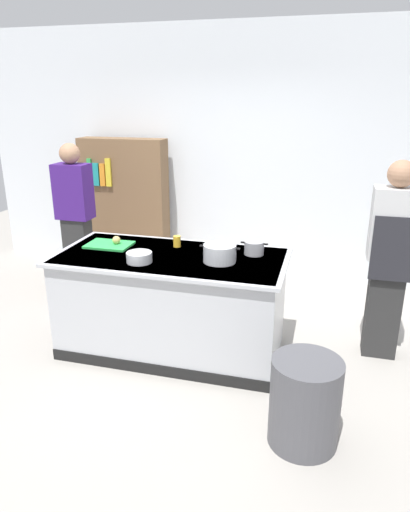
{
  "coord_description": "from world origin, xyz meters",
  "views": [
    {
      "loc": [
        1.26,
        -3.54,
        2.2
      ],
      "look_at": [
        0.25,
        0.2,
        0.85
      ],
      "focal_mm": 32.5,
      "sensor_mm": 36.0,
      "label": 1
    }
  ],
  "objects_px": {
    "sauce_pan": "(254,248)",
    "juice_cup": "(177,241)",
    "mixing_bowl": "(139,257)",
    "trash_bin": "(305,402)",
    "stock_pot": "(220,253)",
    "bookshelf": "(125,206)",
    "person_chef": "(390,257)",
    "onion": "(116,240)",
    "person_guest": "(76,217)"
  },
  "relations": [
    {
      "from": "sauce_pan",
      "to": "mixing_bowl",
      "type": "distance_m",
      "value": 0.98
    },
    {
      "from": "person_chef",
      "to": "juice_cup",
      "type": "bearing_deg",
      "value": 92.75
    },
    {
      "from": "sauce_pan",
      "to": "bookshelf",
      "type": "bearing_deg",
      "value": 140.51
    },
    {
      "from": "stock_pot",
      "to": "juice_cup",
      "type": "distance_m",
      "value": 0.55
    },
    {
      "from": "bookshelf",
      "to": "mixing_bowl",
      "type": "bearing_deg",
      "value": -62.69
    },
    {
      "from": "sauce_pan",
      "to": "juice_cup",
      "type": "height_order",
      "value": "sauce_pan"
    },
    {
      "from": "onion",
      "to": "juice_cup",
      "type": "relative_size",
      "value": 0.73
    },
    {
      "from": "juice_cup",
      "to": "person_guest",
      "type": "bearing_deg",
      "value": 154.31
    },
    {
      "from": "onion",
      "to": "bookshelf",
      "type": "xyz_separation_m",
      "value": [
        -0.68,
        1.68,
        -0.1
      ]
    },
    {
      "from": "trash_bin",
      "to": "person_chef",
      "type": "xyz_separation_m",
      "value": [
        0.58,
        1.32,
        0.61
      ]
    },
    {
      "from": "juice_cup",
      "to": "bookshelf",
      "type": "bearing_deg",
      "value": 128.01
    },
    {
      "from": "person_guest",
      "to": "stock_pot",
      "type": "bearing_deg",
      "value": 63.97
    },
    {
      "from": "stock_pot",
      "to": "onion",
      "type": "bearing_deg",
      "value": 170.61
    },
    {
      "from": "stock_pot",
      "to": "mixing_bowl",
      "type": "height_order",
      "value": "stock_pot"
    },
    {
      "from": "onion",
      "to": "person_chef",
      "type": "xyz_separation_m",
      "value": [
        2.37,
        0.27,
        -0.04
      ]
    },
    {
      "from": "mixing_bowl",
      "to": "trash_bin",
      "type": "height_order",
      "value": "mixing_bowl"
    },
    {
      "from": "onion",
      "to": "sauce_pan",
      "type": "relative_size",
      "value": 0.31
    },
    {
      "from": "trash_bin",
      "to": "person_guest",
      "type": "height_order",
      "value": "person_guest"
    },
    {
      "from": "stock_pot",
      "to": "bookshelf",
      "type": "bearing_deg",
      "value": 132.34
    },
    {
      "from": "sauce_pan",
      "to": "juice_cup",
      "type": "distance_m",
      "value": 0.71
    },
    {
      "from": "mixing_bowl",
      "to": "bookshelf",
      "type": "xyz_separation_m",
      "value": [
        -1.05,
        2.02,
        -0.09
      ]
    },
    {
      "from": "person_chef",
      "to": "person_guest",
      "type": "bearing_deg",
      "value": 78.75
    },
    {
      "from": "person_chef",
      "to": "bookshelf",
      "type": "bearing_deg",
      "value": 63.26
    },
    {
      "from": "mixing_bowl",
      "to": "person_chef",
      "type": "distance_m",
      "value": 2.09
    },
    {
      "from": "mixing_bowl",
      "to": "person_guest",
      "type": "distance_m",
      "value": 1.7
    },
    {
      "from": "sauce_pan",
      "to": "trash_bin",
      "type": "relative_size",
      "value": 0.38
    },
    {
      "from": "juice_cup",
      "to": "person_chef",
      "type": "distance_m",
      "value": 1.83
    },
    {
      "from": "sauce_pan",
      "to": "person_guest",
      "type": "height_order",
      "value": "person_guest"
    },
    {
      "from": "trash_bin",
      "to": "sauce_pan",
      "type": "bearing_deg",
      "value": 115.51
    },
    {
      "from": "juice_cup",
      "to": "trash_bin",
      "type": "bearing_deg",
      "value": -43.03
    },
    {
      "from": "juice_cup",
      "to": "person_guest",
      "type": "distance_m",
      "value": 1.57
    },
    {
      "from": "bookshelf",
      "to": "sauce_pan",
      "type": "bearing_deg",
      "value": -39.49
    },
    {
      "from": "sauce_pan",
      "to": "bookshelf",
      "type": "relative_size",
      "value": 0.14
    },
    {
      "from": "juice_cup",
      "to": "person_chef",
      "type": "bearing_deg",
      "value": 4.75
    },
    {
      "from": "person_guest",
      "to": "bookshelf",
      "type": "bearing_deg",
      "value": 168.37
    },
    {
      "from": "stock_pot",
      "to": "mixing_bowl",
      "type": "xyz_separation_m",
      "value": [
        -0.63,
        -0.18,
        -0.03
      ]
    },
    {
      "from": "person_chef",
      "to": "mixing_bowl",
      "type": "bearing_deg",
      "value": 105.3
    },
    {
      "from": "stock_pot",
      "to": "trash_bin",
      "type": "bearing_deg",
      "value": -48.21
    },
    {
      "from": "mixing_bowl",
      "to": "trash_bin",
      "type": "xyz_separation_m",
      "value": [
        1.42,
        -0.7,
        -0.64
      ]
    },
    {
      "from": "sauce_pan",
      "to": "juice_cup",
      "type": "xyz_separation_m",
      "value": [
        -0.71,
        0.03,
        -0.01
      ]
    },
    {
      "from": "trash_bin",
      "to": "person_chef",
      "type": "height_order",
      "value": "person_chef"
    },
    {
      "from": "onion",
      "to": "stock_pot",
      "type": "xyz_separation_m",
      "value": [
        1.0,
        -0.17,
        0.02
      ]
    },
    {
      "from": "mixing_bowl",
      "to": "onion",
      "type": "bearing_deg",
      "value": 136.62
    },
    {
      "from": "juice_cup",
      "to": "person_guest",
      "type": "xyz_separation_m",
      "value": [
        -1.41,
        0.68,
        -0.04
      ]
    },
    {
      "from": "juice_cup",
      "to": "mixing_bowl",
      "type": "bearing_deg",
      "value": -109.84
    },
    {
      "from": "onion",
      "to": "stock_pot",
      "type": "bearing_deg",
      "value": -9.39
    },
    {
      "from": "stock_pot",
      "to": "bookshelf",
      "type": "height_order",
      "value": "bookshelf"
    },
    {
      "from": "trash_bin",
      "to": "bookshelf",
      "type": "relative_size",
      "value": 0.36
    },
    {
      "from": "onion",
      "to": "mixing_bowl",
      "type": "bearing_deg",
      "value": -43.38
    },
    {
      "from": "trash_bin",
      "to": "person_guest",
      "type": "bearing_deg",
      "value": 145.27
    }
  ]
}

